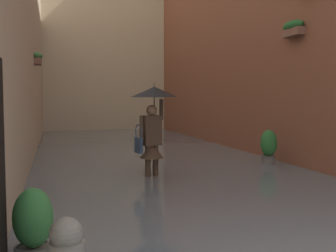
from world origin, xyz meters
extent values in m
plane|color=gray|center=(0.00, -9.21, 0.00)|extent=(60.00, 60.00, 0.00)
cube|color=slate|center=(0.00, -9.21, 0.09)|extent=(6.92, 24.41, 0.19)
cube|color=brown|center=(-2.96, -6.29, 3.36)|extent=(0.20, 0.70, 0.18)
ellipsoid|color=#23602D|center=(-2.96, -6.29, 3.52)|extent=(0.28, 0.76, 0.24)
cube|color=brown|center=(2.96, -10.44, 2.89)|extent=(0.20, 0.70, 0.18)
ellipsoid|color=#428947|center=(2.96, -10.44, 3.05)|extent=(0.28, 0.76, 0.24)
cube|color=beige|center=(0.00, -19.31, 4.23)|extent=(9.72, 1.80, 8.47)
cube|color=#2D2319|center=(0.66, -5.86, 0.05)|extent=(0.16, 0.26, 0.10)
cylinder|color=#4C3828|center=(0.66, -5.86, 0.46)|extent=(0.15, 0.15, 0.73)
cube|color=#2D2319|center=(0.49, -5.91, 0.05)|extent=(0.16, 0.26, 0.10)
cylinder|color=#4C3828|center=(0.49, -5.91, 0.46)|extent=(0.15, 0.15, 0.73)
cube|color=#4C3828|center=(0.58, -5.89, 1.14)|extent=(0.42, 0.30, 0.62)
cone|color=#4C3828|center=(0.58, -5.89, 0.71)|extent=(0.60, 0.60, 0.28)
sphere|color=#8C664C|center=(0.58, -5.89, 1.56)|extent=(0.22, 0.22, 0.22)
cylinder|color=#4C3828|center=(0.35, -5.94, 1.57)|extent=(0.10, 0.10, 0.44)
cylinder|color=#4C3828|center=(0.80, -5.83, 1.21)|extent=(0.10, 0.10, 0.48)
cylinder|color=black|center=(0.52, -5.90, 1.69)|extent=(0.02, 0.02, 0.49)
cone|color=black|center=(0.52, -5.90, 1.94)|extent=(0.98, 0.98, 0.22)
cylinder|color=black|center=(0.52, -5.90, 2.08)|extent=(0.01, 0.01, 0.08)
cube|color=#334766|center=(0.87, -5.79, 0.85)|extent=(0.12, 0.29, 0.32)
torus|color=#334766|center=(0.87, -5.79, 1.13)|extent=(0.09, 0.30, 0.30)
torus|color=#56524E|center=(2.74, -2.02, 0.28)|extent=(0.39, 0.39, 0.04)
ellipsoid|color=#387F3D|center=(2.74, -2.02, 0.59)|extent=(0.41, 0.41, 0.62)
cylinder|color=#66605B|center=(-2.54, -6.59, 0.19)|extent=(0.33, 0.33, 0.38)
torus|color=#56524E|center=(-2.54, -6.59, 0.38)|extent=(0.37, 0.37, 0.04)
ellipsoid|color=#2D7033|center=(-2.54, -6.59, 0.71)|extent=(0.41, 0.41, 0.65)
sphere|color=gray|center=(2.43, -1.10, 0.69)|extent=(0.28, 0.28, 0.28)
camera|label=1|loc=(2.51, 2.26, 1.81)|focal=43.34mm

